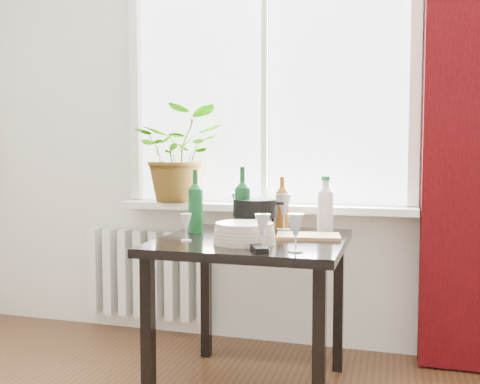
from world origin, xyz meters
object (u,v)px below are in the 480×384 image
(cleaning_bottle, at_px, (325,203))
(wineglass_front_left, at_px, (186,227))
(bottle_amber, at_px, (282,202))
(tv_remote, at_px, (258,247))
(wine_bottle_right, at_px, (242,199))
(radiator, at_px, (148,274))
(table, at_px, (253,257))
(plate_stack, at_px, (244,233))
(wine_bottle_left, at_px, (196,201))
(cutting_board, at_px, (308,236))
(fondue_pot, at_px, (255,216))
(wineglass_front_right, at_px, (263,232))
(wineglass_far_right, at_px, (296,232))
(wineglass_back_center, at_px, (284,211))
(potted_plant, at_px, (180,154))
(wineglass_back_left, at_px, (238,209))

(cleaning_bottle, height_order, wineglass_front_left, cleaning_bottle)
(bottle_amber, distance_m, tv_remote, 0.66)
(wine_bottle_right, xyz_separation_m, bottle_amber, (0.16, 0.21, -0.03))
(radiator, relative_size, bottle_amber, 2.82)
(table, distance_m, plate_stack, 0.21)
(radiator, distance_m, wine_bottle_left, 0.91)
(cutting_board, bearing_deg, fondue_pot, 162.61)
(table, distance_m, wineglass_front_right, 0.37)
(bottle_amber, relative_size, cutting_board, 0.97)
(wineglass_far_right, bearing_deg, wineglass_front_left, 166.35)
(wineglass_back_center, height_order, plate_stack, wineglass_back_center)
(wineglass_back_center, bearing_deg, plate_stack, -100.22)
(wine_bottle_right, relative_size, fondue_pot, 1.35)
(radiator, relative_size, wineglass_front_right, 5.26)
(wine_bottle_left, distance_m, fondue_pot, 0.31)
(bottle_amber, bearing_deg, cleaning_bottle, -7.18)
(wineglass_far_right, distance_m, wineglass_front_left, 0.54)
(cleaning_bottle, relative_size, tv_remote, 1.56)
(fondue_pot, bearing_deg, potted_plant, 133.05)
(cutting_board, bearing_deg, table, -163.20)
(wineglass_front_left, bearing_deg, cutting_board, 25.43)
(wine_bottle_left, height_order, wineglass_front_right, wine_bottle_left)
(wine_bottle_right, distance_m, fondue_pot, 0.10)
(bottle_amber, relative_size, wineglass_back_left, 1.50)
(cleaning_bottle, xyz_separation_m, cutting_board, (-0.05, -0.25, -0.13))
(radiator, height_order, wineglass_front_left, wineglass_front_left)
(wineglass_back_center, distance_m, wineglass_front_left, 0.59)
(wineglass_far_right, distance_m, cutting_board, 0.38)
(bottle_amber, bearing_deg, wineglass_front_left, -122.37)
(plate_stack, bearing_deg, table, 91.12)
(table, height_order, wine_bottle_left, wine_bottle_left)
(wineglass_front_right, relative_size, cutting_board, 0.52)
(wineglass_back_center, bearing_deg, cutting_board, -54.59)
(wineglass_back_left, relative_size, plate_stack, 0.68)
(wine_bottle_right, xyz_separation_m, wineglass_front_right, (0.21, -0.45, -0.09))
(wine_bottle_right, relative_size, cutting_board, 1.15)
(table, relative_size, wineglass_front_right, 5.59)
(cleaning_bottle, distance_m, tv_remote, 0.66)
(wineglass_front_left, xyz_separation_m, plate_stack, (0.27, 0.02, -0.02))
(potted_plant, bearing_deg, table, -44.52)
(wine_bottle_right, bearing_deg, cleaning_bottle, 24.63)
(radiator, bearing_deg, cleaning_bottle, -14.88)
(wine_bottle_left, bearing_deg, fondue_pot, 12.74)
(wineglass_back_center, distance_m, fondue_pot, 0.18)
(tv_remote, bearing_deg, wine_bottle_right, 87.08)
(wineglass_front_left, distance_m, tv_remote, 0.39)
(potted_plant, bearing_deg, wine_bottle_right, -41.18)
(wine_bottle_left, height_order, wineglass_front_left, wine_bottle_left)
(radiator, xyz_separation_m, wineglass_far_right, (1.11, -0.93, 0.44))
(plate_stack, bearing_deg, wineglass_front_right, -51.90)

